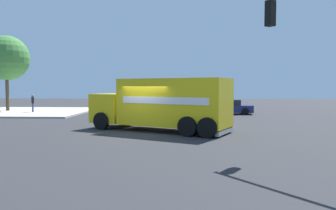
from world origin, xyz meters
name	(u,v)px	position (x,y,z in m)	size (l,w,h in m)	color
ground_plane	(145,132)	(0.00, 0.00, 0.00)	(100.00, 100.00, 0.00)	#2B2B2D
sidewalk_corner_near	(28,112)	(-12.93, -12.93, 0.07)	(11.65, 11.65, 0.14)	#B2ADA0
delivery_truck	(163,104)	(-0.52, 0.95, 1.52)	(5.77, 8.35, 2.92)	yellow
traffic_light_primary	(327,36)	(6.71, 6.74, 4.09)	(3.04, 2.43, 6.06)	#38383D
sedan_navy	(228,107)	(-12.08, 6.13, 0.63)	(2.25, 4.40, 1.31)	navy
pedestrian_near_corner	(33,102)	(-11.68, -11.87, 1.06)	(0.48, 0.35, 1.62)	navy
shade_tree_near	(6,58)	(-13.47, -15.27, 5.28)	(4.37, 4.37, 7.34)	brown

